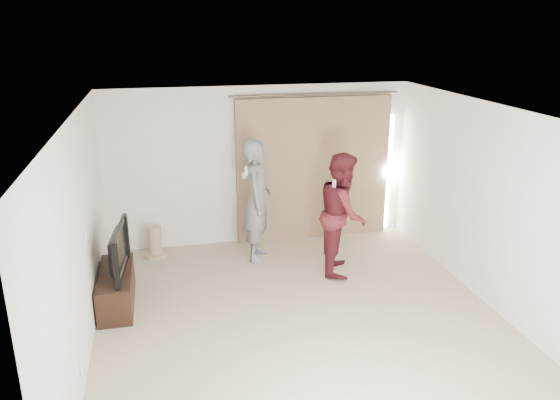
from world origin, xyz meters
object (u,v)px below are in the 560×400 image
(tv, at_px, (112,250))
(person_man, at_px, (257,201))
(person_woman, at_px, (343,213))
(tv_console, at_px, (116,288))

(tv, height_order, person_man, person_man)
(tv, xyz_separation_m, person_woman, (3.21, 0.35, 0.12))
(tv, relative_size, person_man, 0.56)
(tv, distance_m, person_woman, 3.23)
(tv_console, distance_m, person_man, 2.44)
(person_man, bearing_deg, tv, -152.95)
(person_woman, bearing_deg, tv_console, -173.78)
(tv, xyz_separation_m, person_man, (2.08, 1.06, 0.17))
(tv_console, distance_m, person_woman, 3.30)
(person_man, height_order, person_woman, person_man)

